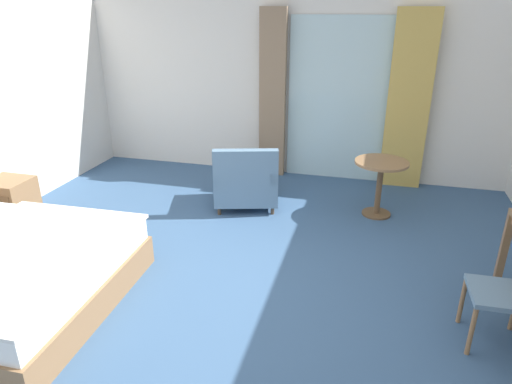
% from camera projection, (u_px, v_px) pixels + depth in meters
% --- Properties ---
extents(ground, '(6.75, 7.29, 0.10)m').
position_uv_depth(ground, '(218.00, 299.00, 4.07)').
color(ground, '#38567A').
extents(wall_back, '(6.35, 0.12, 2.60)m').
position_uv_depth(wall_back, '(292.00, 87.00, 6.58)').
color(wall_back, silver).
rests_on(wall_back, ground).
extents(balcony_glass_door, '(1.44, 0.02, 2.29)m').
position_uv_depth(balcony_glass_door, '(339.00, 101.00, 6.40)').
color(balcony_glass_door, silver).
rests_on(balcony_glass_door, ground).
extents(curtain_panel_left, '(0.38, 0.10, 2.39)m').
position_uv_depth(curtain_panel_left, '(273.00, 96.00, 6.52)').
color(curtain_panel_left, '#897056').
rests_on(curtain_panel_left, ground).
extents(curtain_panel_right, '(0.56, 0.10, 2.39)m').
position_uv_depth(curtain_panel_right, '(409.00, 102.00, 6.07)').
color(curtain_panel_right, tan).
rests_on(curtain_panel_right, ground).
extents(nightstand, '(0.50, 0.45, 0.55)m').
position_uv_depth(nightstand, '(11.00, 202.00, 5.28)').
color(nightstand, olive).
rests_on(nightstand, ground).
extents(armchair_by_window, '(0.95, 0.93, 0.83)m').
position_uv_depth(armchair_by_window, '(246.00, 182.00, 5.72)').
color(armchair_by_window, slate).
rests_on(armchair_by_window, ground).
extents(round_cafe_table, '(0.63, 0.63, 0.69)m').
position_uv_depth(round_cafe_table, '(380.00, 176.00, 5.41)').
color(round_cafe_table, olive).
rests_on(round_cafe_table, ground).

